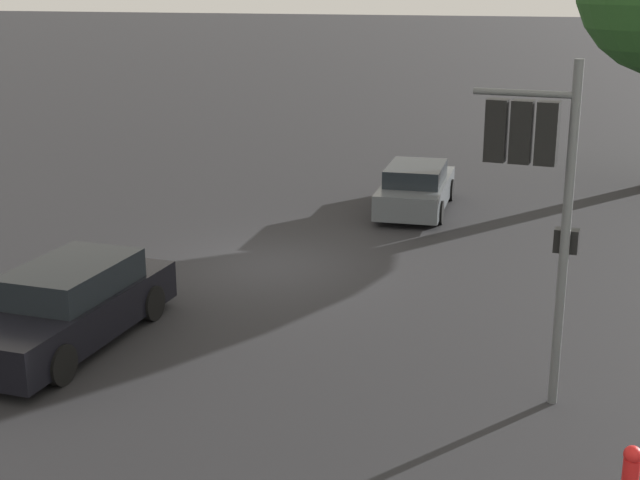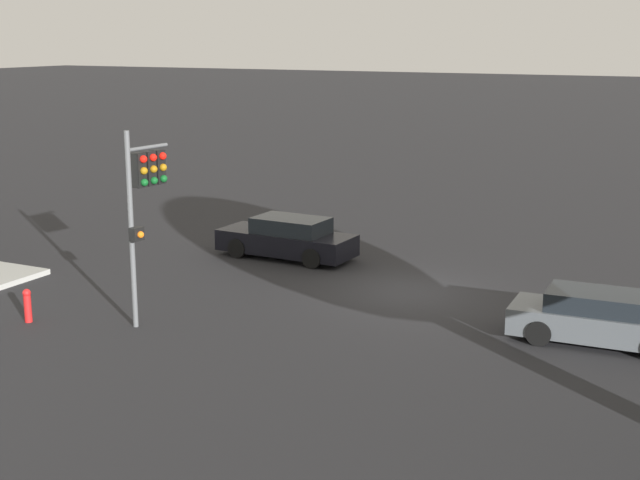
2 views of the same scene
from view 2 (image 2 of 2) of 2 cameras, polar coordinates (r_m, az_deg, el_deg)
name	(u,v)px [view 2 (image 2 of 2)]	position (r m, az deg, el deg)	size (l,w,h in m)	color
ground_plane	(410,291)	(26.92, 5.76, -3.28)	(300.00, 300.00, 0.00)	black
traffic_signal	(145,186)	(23.56, -11.16, 3.40)	(0.54, 1.64, 5.17)	#515456
crossing_car_0	(599,319)	(23.28, 17.44, -4.82)	(4.46, 1.96, 1.32)	#4C5156
crossing_car_1	(287,239)	(30.61, -2.10, 0.10)	(4.85, 2.00, 1.43)	black
fire_hydrant	(27,304)	(25.09, -18.21, -3.94)	(0.22, 0.22, 0.92)	red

